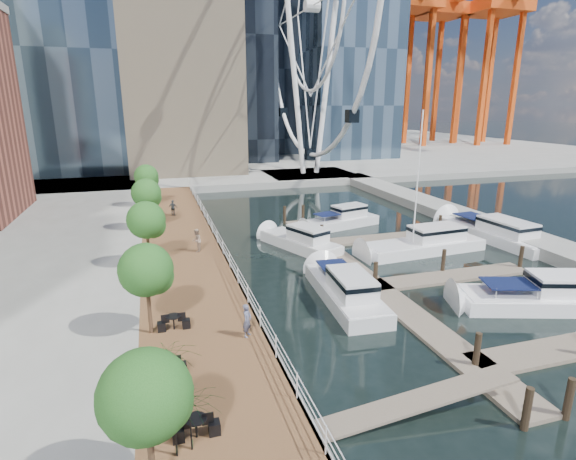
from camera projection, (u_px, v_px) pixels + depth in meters
The scene contains 18 objects.
ground at pixel (396, 356), 22.00m from camera, with size 520.00×520.00×0.00m, color black.
boardwalk at pixel (184, 264), 33.16m from camera, with size 6.00×60.00×1.00m, color brown.
seawall at pixel (225, 260), 34.00m from camera, with size 0.25×60.00×1.00m, color #595954.
land_far at pixel (194, 150), 115.82m from camera, with size 200.00×114.00×1.00m, color gray.
breakwater at pixel (470, 220), 45.89m from camera, with size 4.00×60.00×1.00m, color gray.
pier at pixel (310, 176), 73.68m from camera, with size 14.00×12.00×1.00m, color gray.
railing at pixel (223, 247), 33.70m from camera, with size 0.10×60.00×1.05m, color white, non-canonical shape.
floating_docks at pixel (423, 264), 33.29m from camera, with size 16.00×34.00×2.60m.
ferris_wheel at pixel (312, 7), 66.81m from camera, with size 5.80×45.60×47.80m.
port_cranes at pixel (441, 74), 123.66m from camera, with size 40.00×52.00×38.00m.
street_trees at pixel (146, 220), 30.54m from camera, with size 2.60×42.60×4.60m.
cafe_tables at pixel (180, 394), 16.87m from camera, with size 2.50×13.70×0.74m.
yacht_foreground at pixel (543, 307), 27.23m from camera, with size 2.95×11.00×2.15m, color white, non-canonical shape.
pedestrian_near at pixel (247, 320), 21.66m from camera, with size 0.61×0.40×1.67m, color #4F5169.
pedestrian_mid at pixel (197, 240), 34.18m from camera, with size 0.87×0.68×1.79m, color gray.
pedestrian_far at pixel (173, 208), 45.37m from camera, with size 0.93×0.39×1.59m, color #2E353A.
moored_yachts at pixel (422, 256), 36.34m from camera, with size 22.76×34.99×11.50m.
cafe_seating at pixel (176, 404), 15.21m from camera, with size 3.58×5.73×2.31m.
Camera 1 is at (-10.75, -17.12, 11.90)m, focal length 28.00 mm.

